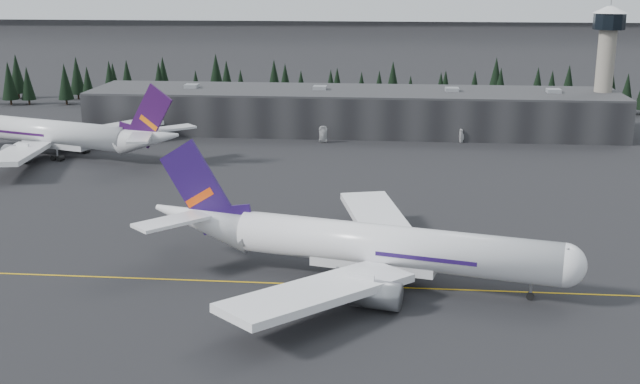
# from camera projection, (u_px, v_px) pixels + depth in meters

# --- Properties ---
(ground) EXTENTS (1400.00, 1400.00, 0.00)m
(ground) POSITION_uv_depth(u_px,v_px,m) (308.00, 280.00, 127.33)
(ground) COLOR black
(ground) RESTS_ON ground
(taxiline) EXTENTS (400.00, 0.40, 0.02)m
(taxiline) POSITION_uv_depth(u_px,v_px,m) (307.00, 284.00, 125.41)
(taxiline) COLOR gold
(taxiline) RESTS_ON ground
(terminal) EXTENTS (160.00, 30.00, 12.60)m
(terminal) POSITION_uv_depth(u_px,v_px,m) (352.00, 110.00, 245.67)
(terminal) COLOR black
(terminal) RESTS_ON ground
(control_tower) EXTENTS (10.00, 10.00, 37.70)m
(control_tower) POSITION_uv_depth(u_px,v_px,m) (606.00, 56.00, 237.21)
(control_tower) COLOR gray
(control_tower) RESTS_ON ground
(treeline) EXTENTS (360.00, 20.00, 15.00)m
(treeline) POSITION_uv_depth(u_px,v_px,m) (358.00, 90.00, 280.88)
(treeline) COLOR black
(treeline) RESTS_ON ground
(mountain_ridge) EXTENTS (4400.00, 900.00, 420.00)m
(mountain_ridge) POSITION_uv_depth(u_px,v_px,m) (388.00, 8.00, 1087.40)
(mountain_ridge) COLOR white
(mountain_ridge) RESTS_ON ground
(jet_main) EXTENTS (69.74, 63.64, 20.83)m
(jet_main) POSITION_uv_depth(u_px,v_px,m) (356.00, 244.00, 126.32)
(jet_main) COLOR white
(jet_main) RESTS_ON ground
(jet_parked) EXTENTS (69.23, 62.32, 20.93)m
(jet_parked) POSITION_uv_depth(u_px,v_px,m) (65.00, 134.00, 211.32)
(jet_parked) COLOR silver
(jet_parked) RESTS_ON ground
(gse_vehicle_a) EXTENTS (2.47, 5.00, 1.37)m
(gse_vehicle_a) POSITION_uv_depth(u_px,v_px,m) (323.00, 140.00, 229.77)
(gse_vehicle_a) COLOR silver
(gse_vehicle_a) RESTS_ON ground
(gse_vehicle_b) EXTENTS (4.30, 2.61, 1.37)m
(gse_vehicle_b) POSITION_uv_depth(u_px,v_px,m) (461.00, 140.00, 229.74)
(gse_vehicle_b) COLOR silver
(gse_vehicle_b) RESTS_ON ground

